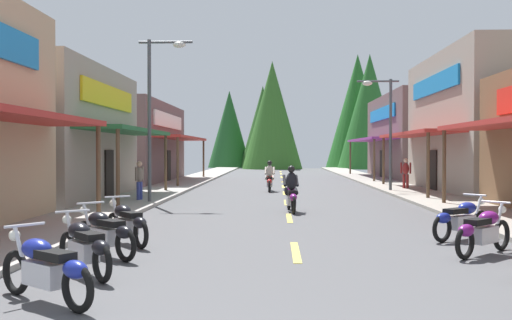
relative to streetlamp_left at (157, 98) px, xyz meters
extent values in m
cube|color=#4C4C4F|center=(4.95, 6.27, -4.14)|extent=(9.71, 80.52, 0.10)
cube|color=#9E9991|center=(-1.21, 6.27, -4.03)|extent=(2.62, 80.52, 0.12)
cube|color=gray|center=(11.11, 6.27, -4.03)|extent=(2.62, 80.52, 0.12)
cube|color=#E0C64C|center=(4.95, -10.25, -4.09)|extent=(0.16, 2.40, 0.01)
cube|color=#E0C64C|center=(4.95, -4.32, -4.09)|extent=(0.16, 2.40, 0.01)
cube|color=#E0C64C|center=(4.95, 0.99, -4.09)|extent=(0.16, 2.40, 0.01)
cube|color=#E0C64C|center=(4.95, 6.11, -4.09)|extent=(0.16, 2.40, 0.01)
cube|color=#E0C64C|center=(4.95, 11.17, -4.09)|extent=(0.16, 2.40, 0.01)
cube|color=#E0C64C|center=(4.95, 16.96, -4.09)|extent=(0.16, 2.40, 0.01)
cube|color=#E0C64C|center=(4.95, 23.13, -4.09)|extent=(0.16, 2.40, 0.01)
cube|color=#E0C64C|center=(4.95, 29.62, -4.09)|extent=(0.16, 2.40, 0.01)
cube|color=#E0C64C|center=(4.95, 35.07, -4.09)|extent=(0.16, 2.40, 0.01)
cube|color=#B72D28|center=(-1.62, -8.85, -1.19)|extent=(1.80, 9.33, 0.16)
cylinder|color=brown|center=(-0.92, -4.38, -2.68)|extent=(0.14, 0.14, 2.82)
cube|color=gray|center=(-5.99, 2.10, -1.31)|extent=(6.95, 10.00, 5.56)
cube|color=#236033|center=(-1.62, 2.10, -1.19)|extent=(1.80, 9.00, 0.16)
cylinder|color=brown|center=(-0.92, -2.20, -2.68)|extent=(0.14, 0.14, 2.82)
cylinder|color=brown|center=(-0.92, 6.40, -2.68)|extent=(0.14, 0.14, 2.82)
cube|color=yellow|center=(-2.46, 2.10, 0.24)|extent=(0.10, 7.00, 0.90)
cube|color=black|center=(-2.48, 2.10, -3.04)|extent=(0.08, 1.10, 2.10)
cube|color=brown|center=(-6.13, 15.55, -1.52)|extent=(7.23, 13.05, 5.15)
cube|color=#B72D28|center=(-1.62, 15.55, -1.19)|extent=(1.80, 11.75, 0.16)
cylinder|color=brown|center=(-0.92, 9.88, -2.68)|extent=(0.14, 0.14, 2.82)
cylinder|color=brown|center=(-0.92, 21.22, -2.68)|extent=(0.14, 0.14, 2.82)
cube|color=white|center=(-2.46, 15.55, -0.08)|extent=(0.10, 9.14, 0.90)
cube|color=black|center=(-2.48, 15.55, -3.04)|extent=(0.08, 1.10, 2.10)
cylinder|color=brown|center=(10.82, -0.15, -2.68)|extent=(0.14, 0.14, 2.82)
cube|color=gray|center=(15.78, 7.11, -0.66)|extent=(6.72, 11.51, 6.87)
cube|color=#B72D28|center=(11.52, 7.11, -1.19)|extent=(1.80, 10.36, 0.16)
cylinder|color=brown|center=(10.82, 2.13, -2.68)|extent=(0.14, 0.14, 2.82)
cylinder|color=brown|center=(10.82, 12.09, -2.68)|extent=(0.14, 0.14, 2.82)
cube|color=#197FCC|center=(12.36, 7.11, 1.27)|extent=(0.10, 8.05, 0.90)
cube|color=black|center=(12.38, 7.11, -3.04)|extent=(0.08, 1.10, 2.10)
cube|color=brown|center=(16.00, 21.34, -1.01)|extent=(7.15, 13.82, 6.17)
cube|color=#8C338C|center=(11.52, 21.34, -1.19)|extent=(1.80, 12.43, 0.16)
cylinder|color=brown|center=(10.82, 15.32, -2.68)|extent=(0.14, 0.14, 2.82)
cylinder|color=brown|center=(10.82, 27.36, -2.68)|extent=(0.14, 0.14, 2.82)
cube|color=#197FCC|center=(12.36, 21.34, 0.72)|extent=(0.10, 9.67, 0.90)
cube|color=black|center=(12.38, 21.34, -3.04)|extent=(0.08, 1.10, 2.10)
cylinder|color=#474C51|center=(-0.30, 0.00, -0.94)|extent=(0.14, 0.14, 6.31)
cylinder|color=#474C51|center=(0.33, 0.00, 2.11)|extent=(2.06, 0.10, 0.10)
ellipsoid|color=silver|center=(0.85, 0.00, 2.01)|extent=(0.50, 0.30, 0.24)
cylinder|color=#474C51|center=(10.21, 6.87, -1.29)|extent=(0.14, 0.14, 5.61)
cylinder|color=#474C51|center=(9.58, 6.87, 1.42)|extent=(2.06, 0.10, 0.10)
ellipsoid|color=silver|center=(9.05, 6.87, 1.32)|extent=(0.50, 0.30, 0.24)
torus|color=black|center=(9.20, -9.90, -3.77)|extent=(0.53, 0.52, 0.64)
torus|color=black|center=(8.12, -10.94, -3.77)|extent=(0.53, 0.52, 0.64)
cube|color=silver|center=(8.66, -10.42, -3.69)|extent=(0.70, 0.69, 0.32)
ellipsoid|color=#721972|center=(8.81, -10.29, -3.37)|extent=(0.63, 0.62, 0.28)
cube|color=black|center=(8.48, -10.60, -3.41)|extent=(0.63, 0.62, 0.12)
ellipsoid|color=#721972|center=(8.16, -10.91, -3.54)|extent=(0.48, 0.48, 0.24)
cylinder|color=silver|center=(9.11, -9.99, -3.44)|extent=(0.31, 0.30, 0.71)
cylinder|color=silver|center=(9.02, -10.08, -3.07)|extent=(0.44, 0.46, 0.04)
sphere|color=white|center=(9.22, -9.88, -3.24)|extent=(0.16, 0.16, 0.16)
torus|color=black|center=(9.45, -7.98, -3.77)|extent=(0.56, 0.47, 0.64)
torus|color=black|center=(8.27, -8.90, -3.77)|extent=(0.56, 0.47, 0.64)
cube|color=silver|center=(8.86, -8.44, -3.69)|extent=(0.72, 0.65, 0.32)
ellipsoid|color=navy|center=(9.02, -8.32, -3.37)|extent=(0.64, 0.60, 0.28)
cube|color=black|center=(8.67, -8.60, -3.41)|extent=(0.64, 0.59, 0.12)
ellipsoid|color=navy|center=(8.31, -8.87, -3.54)|extent=(0.49, 0.46, 0.24)
cylinder|color=silver|center=(9.35, -8.06, -3.44)|extent=(0.33, 0.28, 0.71)
cylinder|color=silver|center=(9.25, -8.13, -3.07)|extent=(0.40, 0.50, 0.04)
sphere|color=white|center=(9.47, -7.96, -3.24)|extent=(0.16, 0.16, 0.16)
torus|color=black|center=(0.84, -13.87, -3.77)|extent=(0.57, 0.46, 0.64)
torus|color=black|center=(2.04, -14.76, -3.77)|extent=(0.57, 0.46, 0.64)
cube|color=silver|center=(1.44, -14.32, -3.69)|extent=(0.73, 0.64, 0.32)
ellipsoid|color=navy|center=(1.28, -14.20, -3.37)|extent=(0.64, 0.59, 0.28)
cube|color=black|center=(1.64, -14.46, -3.41)|extent=(0.65, 0.58, 0.12)
ellipsoid|color=navy|center=(2.00, -14.73, -3.54)|extent=(0.50, 0.45, 0.24)
cylinder|color=silver|center=(0.94, -13.95, -3.44)|extent=(0.33, 0.27, 0.71)
cylinder|color=silver|center=(1.04, -14.02, -3.07)|extent=(0.39, 0.51, 0.04)
sphere|color=white|center=(0.81, -13.85, -3.24)|extent=(0.16, 0.16, 0.16)
torus|color=black|center=(0.89, -11.97, -3.77)|extent=(0.49, 0.55, 0.64)
torus|color=black|center=(1.85, -13.12, -3.77)|extent=(0.49, 0.55, 0.64)
cube|color=silver|center=(1.37, -12.54, -3.69)|extent=(0.66, 0.72, 0.32)
ellipsoid|color=black|center=(1.24, -12.39, -3.37)|extent=(0.60, 0.63, 0.28)
cube|color=black|center=(1.53, -12.73, -3.41)|extent=(0.60, 0.64, 0.12)
ellipsoid|color=black|center=(1.82, -13.08, -3.54)|extent=(0.47, 0.49, 0.24)
cylinder|color=silver|center=(0.97, -12.07, -3.44)|extent=(0.28, 0.32, 0.71)
cylinder|color=silver|center=(1.05, -12.16, -3.07)|extent=(0.49, 0.42, 0.04)
sphere|color=white|center=(0.87, -11.94, -3.24)|extent=(0.16, 0.16, 0.16)
torus|color=black|center=(0.66, -10.40, -3.77)|extent=(0.54, 0.50, 0.64)
torus|color=black|center=(1.77, -11.41, -3.77)|extent=(0.54, 0.50, 0.64)
cube|color=silver|center=(1.22, -10.91, -3.69)|extent=(0.71, 0.68, 0.32)
ellipsoid|color=black|center=(1.07, -10.77, -3.37)|extent=(0.63, 0.61, 0.28)
cube|color=black|center=(1.40, -11.08, -3.41)|extent=(0.63, 0.61, 0.12)
ellipsoid|color=black|center=(1.74, -11.38, -3.54)|extent=(0.49, 0.47, 0.24)
cylinder|color=silver|center=(0.76, -10.49, -3.44)|extent=(0.32, 0.29, 0.71)
cylinder|color=silver|center=(0.85, -10.57, -3.07)|extent=(0.43, 0.47, 0.04)
sphere|color=white|center=(0.64, -10.38, -3.24)|extent=(0.16, 0.16, 0.16)
torus|color=black|center=(0.80, -8.80, -3.77)|extent=(0.47, 0.57, 0.64)
torus|color=black|center=(1.72, -9.99, -3.77)|extent=(0.47, 0.57, 0.64)
cube|color=silver|center=(1.26, -9.39, -3.69)|extent=(0.65, 0.73, 0.32)
ellipsoid|color=black|center=(1.14, -9.23, -3.37)|extent=(0.60, 0.64, 0.28)
cube|color=black|center=(1.41, -9.59, -3.41)|extent=(0.59, 0.65, 0.12)
ellipsoid|color=black|center=(1.69, -9.95, -3.54)|extent=(0.46, 0.49, 0.24)
cylinder|color=silver|center=(0.88, -8.90, -3.44)|extent=(0.27, 0.33, 0.71)
cylinder|color=silver|center=(0.95, -9.00, -3.07)|extent=(0.50, 0.40, 0.04)
sphere|color=white|center=(0.78, -8.77, -3.24)|extent=(0.16, 0.16, 0.16)
torus|color=black|center=(4.99, -1.75, -3.77)|extent=(0.15, 0.65, 0.64)
torus|color=black|center=(5.11, -3.25, -3.77)|extent=(0.15, 0.65, 0.64)
cube|color=silver|center=(5.05, -2.50, -3.69)|extent=(0.34, 0.72, 0.32)
ellipsoid|color=#721972|center=(5.03, -2.30, -3.37)|extent=(0.36, 0.58, 0.28)
cube|color=black|center=(5.07, -2.75, -3.41)|extent=(0.33, 0.62, 0.12)
ellipsoid|color=#721972|center=(5.11, -3.20, -3.54)|extent=(0.27, 0.46, 0.24)
cylinder|color=silver|center=(5.00, -1.88, -3.44)|extent=(0.09, 0.37, 0.71)
cylinder|color=silver|center=(5.01, -2.00, -3.07)|extent=(0.60, 0.09, 0.04)
sphere|color=white|center=(4.99, -1.72, -3.24)|extent=(0.16, 0.16, 0.16)
ellipsoid|color=black|center=(5.06, -2.65, -3.04)|extent=(0.41, 0.41, 0.64)
sphere|color=black|center=(5.06, -2.60, -2.64)|extent=(0.24, 0.24, 0.24)
cylinder|color=black|center=(4.89, -2.49, -3.39)|extent=(0.17, 0.43, 0.24)
cylinder|color=black|center=(4.83, -2.37, -3.04)|extent=(0.14, 0.51, 0.40)
cylinder|color=black|center=(5.21, -2.47, -3.39)|extent=(0.17, 0.43, 0.24)
cylinder|color=black|center=(5.25, -2.33, -3.04)|extent=(0.14, 0.51, 0.40)
torus|color=black|center=(4.22, 8.10, -3.77)|extent=(0.11, 0.64, 0.64)
torus|color=black|center=(4.21, 6.60, -3.77)|extent=(0.11, 0.64, 0.64)
cube|color=silver|center=(4.21, 7.35, -3.69)|extent=(0.29, 0.70, 0.32)
ellipsoid|color=#A51414|center=(4.22, 7.55, -3.37)|extent=(0.33, 0.56, 0.28)
cube|color=black|center=(4.21, 7.10, -3.41)|extent=(0.29, 0.60, 0.12)
ellipsoid|color=#A51414|center=(4.21, 6.65, -3.54)|extent=(0.25, 0.44, 0.24)
cylinder|color=silver|center=(4.22, 7.97, -3.44)|extent=(0.06, 0.37, 0.71)
cylinder|color=silver|center=(4.22, 7.85, -3.07)|extent=(0.60, 0.05, 0.04)
sphere|color=white|center=(4.22, 8.13, -3.24)|extent=(0.16, 0.16, 0.16)
ellipsoid|color=#B2A599|center=(4.21, 7.20, -3.04)|extent=(0.38, 0.38, 0.64)
sphere|color=black|center=(4.21, 7.25, -2.64)|extent=(0.24, 0.24, 0.24)
cylinder|color=#B2A599|center=(4.05, 7.38, -3.39)|extent=(0.14, 0.42, 0.24)
cylinder|color=#B2A599|center=(4.01, 7.51, -3.04)|extent=(0.11, 0.51, 0.40)
cylinder|color=#B2A599|center=(4.37, 7.37, -3.39)|extent=(0.14, 0.42, 0.24)
cylinder|color=#B2A599|center=(4.42, 7.50, -3.04)|extent=(0.11, 0.51, 0.40)
cylinder|color=maroon|center=(11.18, 8.27, -3.67)|extent=(0.14, 0.14, 0.84)
cylinder|color=maroon|center=(11.34, 8.19, -3.67)|extent=(0.14, 0.14, 0.84)
ellipsoid|color=maroon|center=(11.26, 8.23, -2.95)|extent=(0.44, 0.40, 0.60)
cylinder|color=maroon|center=(11.05, 8.35, -2.92)|extent=(0.09, 0.09, 0.57)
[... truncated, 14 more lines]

